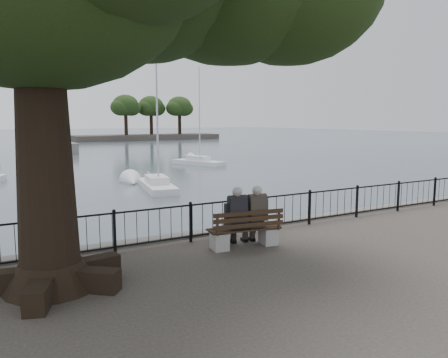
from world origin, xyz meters
TOP-DOWN VIEW (x-y plane):
  - harbor at (0.00, 3.00)m, footprint 260.00×260.00m
  - railing at (0.00, 2.50)m, footprint 22.06×0.06m
  - bench at (-0.01, 1.40)m, footprint 1.92×0.81m
  - person_left at (-0.23, 1.53)m, footprint 0.50×0.81m
  - person_right at (0.30, 1.46)m, footprint 0.50×0.81m
  - lion_monument at (2.00, 49.94)m, footprint 5.66×5.66m
  - sailboat_c at (3.50, 17.05)m, footprint 2.41×5.63m
  - sailboat_d at (12.07, 28.91)m, footprint 3.52×5.56m
  - sailboat_f at (-1.19, 33.44)m, footprint 1.91×5.44m
  - far_shore at (25.54, 79.46)m, footprint 30.00×8.60m

SIDE VIEW (x-z plane):
  - sailboat_d at x=12.07m, z-range -5.28..3.85m
  - sailboat_c at x=3.50m, z-range -6.48..5.15m
  - sailboat_f at x=-1.19m, z-range -6.49..5.18m
  - harbor at x=0.00m, z-range -1.10..0.10m
  - bench at x=-0.01m, z-range -0.15..0.83m
  - railing at x=0.00m, z-range 0.06..1.06m
  - person_left at x=-0.23m, z-range -0.06..1.50m
  - person_right at x=0.30m, z-range -0.06..1.50m
  - lion_monument at x=2.00m, z-range -3.12..5.31m
  - far_shore at x=25.54m, z-range -1.59..7.59m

